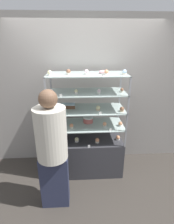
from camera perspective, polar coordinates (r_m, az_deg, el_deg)
ground_plane at (r=3.36m, az=0.00°, el=-18.02°), size 20.00×20.00×0.00m
back_wall at (r=3.13m, az=-0.45°, el=5.94°), size 8.00×0.05×2.60m
display_base at (r=3.18m, az=0.00°, el=-13.69°), size 1.18×0.56×0.62m
display_riser_lower at (r=2.88m, az=0.00°, el=-4.38°), size 1.18×0.56×0.28m
display_riser_middle at (r=2.78m, az=0.00°, el=0.76°), size 1.18×0.56×0.28m
display_riser_upper at (r=2.69m, az=0.00°, el=6.26°), size 1.18×0.56×0.28m
display_riser_top at (r=2.63m, az=0.00°, el=12.07°), size 1.18×0.56×0.28m
layer_cake_centerpiece at (r=2.93m, az=0.37°, el=-2.53°), size 0.17×0.17×0.10m
sheet_cake_frosted at (r=2.82m, az=-6.57°, el=1.99°), size 0.26×0.13×0.07m
cupcake_0 at (r=2.93m, az=-10.49°, el=-9.26°), size 0.07×0.07×0.08m
cupcake_1 at (r=2.93m, az=-3.39°, el=-9.00°), size 0.07×0.07×0.08m
cupcake_2 at (r=2.90m, az=3.38°, el=-9.27°), size 0.07×0.07×0.08m
cupcake_3 at (r=3.02m, az=10.09°, el=-8.29°), size 0.07×0.07×0.08m
price_tag_0 at (r=2.78m, az=0.67°, el=-11.12°), size 0.04×0.00×0.04m
cupcake_4 at (r=2.82m, az=-10.56°, el=-4.25°), size 0.06×0.06×0.08m
cupcake_5 at (r=2.76m, az=-5.10°, el=-4.55°), size 0.06×0.06×0.08m
cupcake_6 at (r=2.81m, az=5.79°, el=-4.05°), size 0.06×0.06×0.08m
cupcake_7 at (r=2.86m, az=10.84°, el=-3.84°), size 0.06×0.06×0.08m
price_tag_1 at (r=2.68m, az=7.74°, el=-5.82°), size 0.04×0.00×0.04m
cupcake_8 at (r=2.69m, az=-11.43°, el=0.73°), size 0.07×0.07×0.07m
cupcake_9 at (r=2.70m, az=3.64°, el=1.26°), size 0.07×0.07×0.07m
cupcake_10 at (r=2.70m, az=11.33°, el=0.86°), size 0.07×0.07×0.07m
price_tag_2 at (r=2.54m, az=4.37°, el=-0.42°), size 0.04×0.00×0.04m
cupcake_11 at (r=2.65m, az=-11.57°, el=6.62°), size 0.05×0.05×0.06m
cupcake_12 at (r=2.58m, az=-3.56°, el=6.65°), size 0.05×0.05×0.06m
cupcake_13 at (r=2.60m, az=3.93°, el=6.72°), size 0.05×0.05×0.06m
cupcake_14 at (r=2.72m, az=11.35°, el=7.02°), size 0.05×0.05×0.06m
price_tag_3 at (r=2.44m, az=-8.56°, el=5.33°), size 0.04×0.00×0.04m
cupcake_15 at (r=2.51m, az=-12.10°, el=12.31°), size 0.06×0.06×0.07m
cupcake_16 at (r=2.57m, az=-6.05°, el=12.88°), size 0.06×0.06×0.07m
cupcake_17 at (r=2.55m, az=-0.16°, el=12.90°), size 0.06×0.06×0.07m
cupcake_18 at (r=2.53m, az=6.32°, el=12.72°), size 0.06×0.06×0.07m
cupcake_19 at (r=2.59m, az=12.14°, el=12.58°), size 0.06×0.06×0.07m
price_tag_4 at (r=2.39m, az=5.10°, el=11.95°), size 0.04×0.00×0.04m
donut_glazed at (r=2.67m, az=5.32°, el=12.90°), size 0.13×0.13×0.04m
customer_figure at (r=2.30m, az=-11.27°, el=-11.84°), size 0.39×0.39×1.67m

